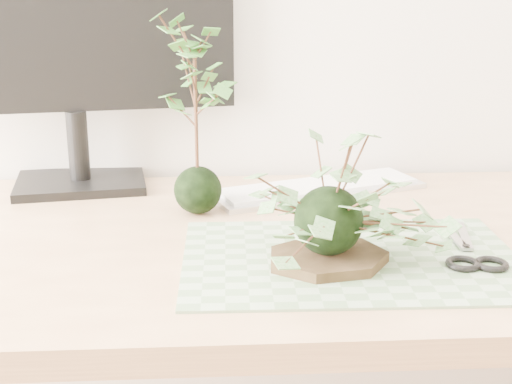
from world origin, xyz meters
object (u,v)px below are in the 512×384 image
monitor (70,24)px  maple_kokedama (195,73)px  desk (279,285)px  keyboard (318,188)px  ivy_kokedama (330,189)px

monitor → maple_kokedama: bearing=-46.6°
desk → keyboard: (0.09, 0.23, 0.10)m
desk → maple_kokedama: bearing=138.4°
desk → keyboard: keyboard is taller
desk → ivy_kokedama: size_ratio=5.31×
keyboard → desk: bearing=-132.7°
keyboard → monitor: size_ratio=0.71×
ivy_kokedama → keyboard: (0.04, 0.36, -0.11)m
monitor → keyboard: bearing=-17.3°
maple_kokedama → keyboard: size_ratio=0.81×
desk → ivy_kokedama: ivy_kokedama is taller
ivy_kokedama → monitor: size_ratio=0.49×
keyboard → ivy_kokedama: bearing=-116.2°
monitor → desk: bearing=-47.9°
maple_kokedama → keyboard: (0.23, 0.11, -0.24)m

